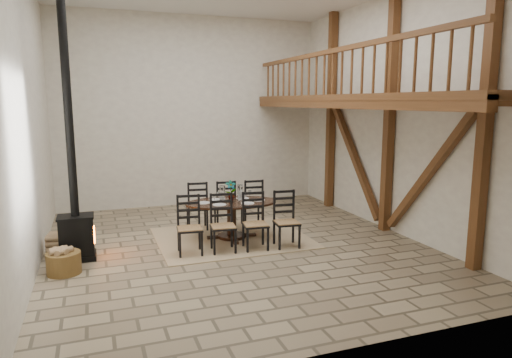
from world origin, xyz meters
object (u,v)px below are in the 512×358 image
object	(u,v)px
dining_table	(232,221)
log_basket	(64,262)
log_stack	(57,245)
wood_stove	(74,197)

from	to	relation	value
dining_table	log_basket	world-z (taller)	dining_table
log_basket	log_stack	xyz separation A→B (m)	(-0.16, 1.00, 0.01)
dining_table	wood_stove	size ratio (longest dim) A/B	0.47
wood_stove	log_basket	size ratio (longest dim) A/B	9.26
log_basket	dining_table	bearing A→B (deg)	15.18
wood_stove	log_stack	size ratio (longest dim) A/B	11.13
wood_stove	dining_table	bearing A→B (deg)	4.45
log_basket	log_stack	size ratio (longest dim) A/B	1.20
log_basket	log_stack	world-z (taller)	log_basket
dining_table	wood_stove	world-z (taller)	wood_stove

